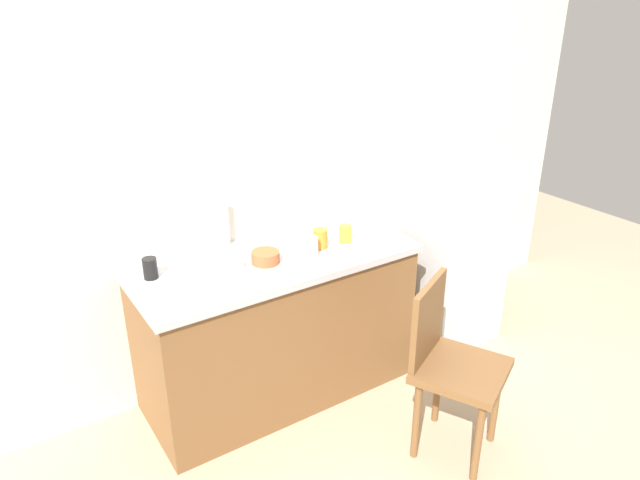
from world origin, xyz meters
TOP-DOWN VIEW (x-y plane):
  - ground_plane at (0.00, 0.00)m, footprint 8.00×8.00m
  - back_wall at (0.00, 1.00)m, footprint 4.80×0.10m
  - cabinet_base at (-0.15, 0.65)m, footprint 1.46×0.60m
  - countertop at (-0.15, 0.65)m, footprint 1.50×0.64m
  - faucet at (-0.31, 0.90)m, footprint 0.02×0.02m
  - refrigerator at (1.07, 0.64)m, footprint 0.54×0.62m
  - chair at (0.32, -0.18)m, footprint 0.54×0.54m
  - dish_tray at (-0.49, 0.71)m, footprint 0.28×0.20m
  - terracotta_bowl at (-0.23, 0.61)m, footprint 0.14×0.14m
  - cup_yellow at (0.26, 0.60)m, footprint 0.07×0.07m
  - cup_black at (-0.77, 0.76)m, footprint 0.07×0.07m
  - cup_white at (0.01, 0.56)m, footprint 0.07×0.07m
  - cup_orange at (0.10, 0.61)m, footprint 0.08×0.08m

SIDE VIEW (x-z plane):
  - ground_plane at x=0.00m, z-range 0.00..0.00m
  - cabinet_base at x=-0.15m, z-range 0.00..0.81m
  - chair at x=0.32m, z-range 0.05..0.94m
  - refrigerator at x=1.07m, z-range 0.00..1.25m
  - countertop at x=-0.15m, z-range 0.81..0.85m
  - dish_tray at x=-0.49m, z-range 0.85..0.90m
  - terracotta_bowl at x=-0.23m, z-range 0.85..0.91m
  - cup_yellow at x=0.26m, z-range 0.85..0.94m
  - cup_white at x=0.01m, z-range 0.85..0.95m
  - cup_black at x=-0.77m, z-range 0.85..0.95m
  - cup_orange at x=0.10m, z-range 0.85..0.95m
  - faucet at x=-0.31m, z-range 0.85..1.12m
  - back_wall at x=0.00m, z-range 0.00..2.56m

